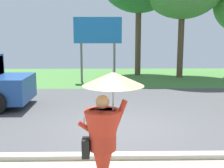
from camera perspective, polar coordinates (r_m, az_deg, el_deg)
name	(u,v)px	position (r m, az deg, el deg)	size (l,w,h in m)	color
ground_plane	(117,105)	(11.25, 1.01, -4.06)	(40.00, 22.00, 0.20)	#4C4C4F
monk_pedestrian	(105,132)	(4.79, -1.36, -9.29)	(1.06, 0.98, 2.13)	#B22D1E
roadside_billboard	(98,35)	(16.09, -2.78, 9.48)	(2.60, 0.12, 3.50)	slate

